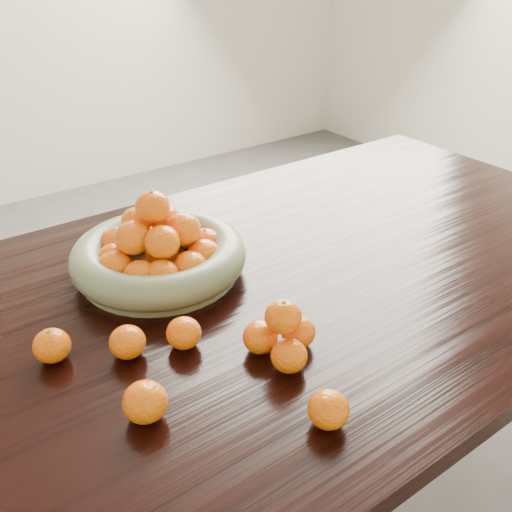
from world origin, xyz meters
TOP-DOWN VIEW (x-y plane):
  - dining_table at (0.00, 0.00)m, footprint 2.00×1.00m
  - fruit_bowl at (-0.12, 0.15)m, footprint 0.36×0.36m
  - orange_pyramid at (-0.07, -0.20)m, footprint 0.12×0.13m
  - loose_orange_0 at (-0.39, 0.01)m, footprint 0.06×0.06m
  - loose_orange_1 at (-0.32, -0.20)m, footprint 0.07×0.07m
  - loose_orange_2 at (-0.12, -0.36)m, footprint 0.06×0.06m
  - loose_orange_3 at (-0.28, -0.06)m, footprint 0.06×0.06m
  - loose_orange_4 at (-0.20, -0.09)m, footprint 0.06×0.06m

SIDE VIEW (x-z plane):
  - dining_table at x=0.00m, z-range 0.29..1.04m
  - loose_orange_4 at x=-0.20m, z-range 0.75..0.81m
  - loose_orange_2 at x=-0.12m, z-range 0.75..0.81m
  - loose_orange_3 at x=-0.28m, z-range 0.75..0.81m
  - loose_orange_0 at x=-0.39m, z-range 0.75..0.81m
  - loose_orange_1 at x=-0.32m, z-range 0.75..0.81m
  - orange_pyramid at x=-0.07m, z-range 0.74..0.84m
  - fruit_bowl at x=-0.12m, z-range 0.71..0.89m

